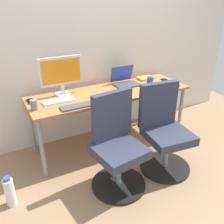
% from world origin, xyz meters
% --- Properties ---
extents(ground_plane, '(5.28, 5.28, 0.00)m').
position_xyz_m(ground_plane, '(0.00, 0.00, 0.00)').
color(ground_plane, '#9E7A56').
extents(back_wall, '(4.40, 0.04, 2.60)m').
position_xyz_m(back_wall, '(0.00, 0.39, 1.30)').
color(back_wall, silver).
rests_on(back_wall, ground).
extents(desk, '(1.90, 0.62, 0.70)m').
position_xyz_m(desk, '(0.00, 0.00, 0.64)').
color(desk, '#B77542').
rests_on(desk, ground).
extents(office_chair_left, '(0.54, 0.54, 0.94)m').
position_xyz_m(office_chair_left, '(-0.28, -0.68, 0.42)').
color(office_chair_left, black).
rests_on(office_chair_left, ground).
extents(office_chair_right, '(0.54, 0.54, 0.94)m').
position_xyz_m(office_chair_right, '(0.29, -0.68, 0.42)').
color(office_chair_right, black).
rests_on(office_chair_right, ground).
extents(water_bottle_on_floor, '(0.09, 0.09, 0.31)m').
position_xyz_m(water_bottle_on_floor, '(-1.27, -0.50, 0.15)').
color(water_bottle_on_floor, white).
rests_on(water_bottle_on_floor, ground).
extents(desktop_monitor, '(0.48, 0.18, 0.43)m').
position_xyz_m(desktop_monitor, '(-0.52, 0.17, 0.95)').
color(desktop_monitor, silver).
rests_on(desktop_monitor, desk).
extents(open_laptop, '(0.31, 0.27, 0.22)m').
position_xyz_m(open_laptop, '(0.29, 0.15, 0.76)').
color(open_laptop, '#4C4C51').
rests_on(open_laptop, desk).
extents(keyboard_by_monitor, '(0.34, 0.12, 0.02)m').
position_xyz_m(keyboard_by_monitor, '(-0.49, -0.23, 0.71)').
color(keyboard_by_monitor, '#515156').
rests_on(keyboard_by_monitor, desk).
extents(keyboard_by_laptop, '(0.34, 0.12, 0.02)m').
position_xyz_m(keyboard_by_laptop, '(-0.62, -0.01, 0.71)').
color(keyboard_by_laptop, silver).
rests_on(keyboard_by_laptop, desk).
extents(mouse_by_monitor, '(0.06, 0.10, 0.03)m').
position_xyz_m(mouse_by_monitor, '(0.48, -0.24, 0.72)').
color(mouse_by_monitor, '#2D2D2D').
rests_on(mouse_by_monitor, desk).
extents(mouse_by_laptop, '(0.06, 0.10, 0.03)m').
position_xyz_m(mouse_by_laptop, '(0.83, -0.22, 0.72)').
color(mouse_by_laptop, '#515156').
rests_on(mouse_by_laptop, desk).
extents(coffee_mug, '(0.08, 0.08, 0.09)m').
position_xyz_m(coffee_mug, '(0.58, 0.01, 0.75)').
color(coffee_mug, blue).
rests_on(coffee_mug, desk).
extents(pen_cup, '(0.07, 0.07, 0.10)m').
position_xyz_m(pen_cup, '(-0.89, -0.10, 0.76)').
color(pen_cup, slate).
rests_on(pen_cup, desk).
extents(phone_near_laptop, '(0.07, 0.14, 0.01)m').
position_xyz_m(phone_near_laptop, '(-0.88, 0.13, 0.71)').
color(phone_near_laptop, black).
rests_on(phone_near_laptop, desk).
extents(phone_near_monitor, '(0.07, 0.14, 0.01)m').
position_xyz_m(phone_near_monitor, '(0.83, 0.01, 0.71)').
color(phone_near_monitor, black).
rests_on(phone_near_monitor, desk).
extents(notebook, '(0.21, 0.15, 0.03)m').
position_xyz_m(notebook, '(0.64, 0.19, 0.72)').
color(notebook, yellow).
rests_on(notebook, desk).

